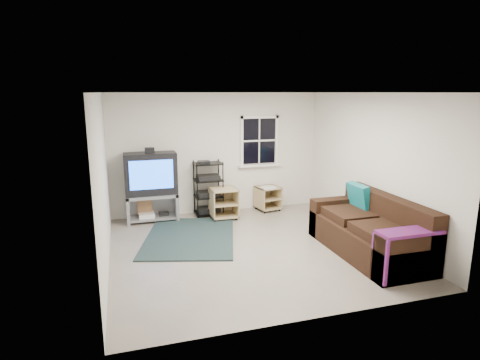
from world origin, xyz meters
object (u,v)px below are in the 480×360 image
object	(u,v)px
side_table_right	(267,196)
sofa	(370,232)
tv_unit	(151,181)
side_table_left	(223,202)
av_rack	(208,192)

from	to	relation	value
side_table_right	sofa	size ratio (longest dim) A/B	0.25
tv_unit	sofa	world-z (taller)	tv_unit
side_table_left	side_table_right	world-z (taller)	side_table_left
av_rack	sofa	world-z (taller)	av_rack
av_rack	tv_unit	bearing A→B (deg)	-177.83
av_rack	side_table_right	world-z (taller)	av_rack
tv_unit	side_table_left	world-z (taller)	tv_unit
av_rack	side_table_left	world-z (taller)	av_rack
tv_unit	sofa	distance (m)	4.34
tv_unit	side_table_right	size ratio (longest dim) A/B	2.71
side_table_right	sofa	xyz separation A→B (m)	(0.74, -2.85, 0.06)
sofa	side_table_right	bearing A→B (deg)	104.50
side_table_left	sofa	size ratio (longest dim) A/B	0.28
side_table_left	sofa	distance (m)	3.16
tv_unit	sofa	bearing A→B (deg)	-40.49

